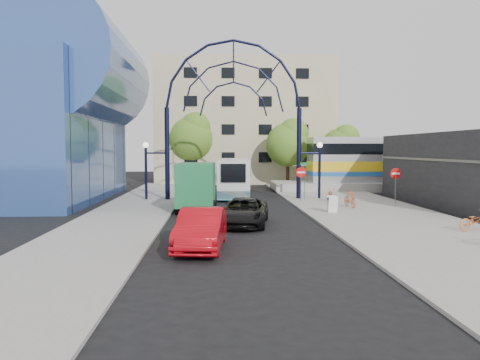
{
  "coord_description": "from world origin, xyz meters",
  "views": [
    {
      "loc": [
        -1.36,
        -21.43,
        3.92
      ],
      "look_at": [
        0.07,
        6.0,
        2.08
      ],
      "focal_mm": 35.0,
      "sensor_mm": 36.0,
      "label": 1
    }
  ],
  "objects": [
    {
      "name": "train_car",
      "position": [
        20.0,
        22.0,
        2.9
      ],
      "size": [
        25.1,
        3.05,
        4.2
      ],
      "color": "#B7B7BC",
      "rests_on": "train_platform"
    },
    {
      "name": "bike_far_a",
      "position": [
        10.67,
        -0.58,
        0.59
      ],
      "size": [
        1.9,
        1.05,
        0.95
      ],
      "primitive_type": "imported",
      "rotation": [
        0.0,
        0.0,
        1.81
      ],
      "color": "#CC6628",
      "rests_on": "sidewalk_east"
    },
    {
      "name": "tree_north_b",
      "position": [
        -3.88,
        29.93,
        5.27
      ],
      "size": [
        5.12,
        5.12,
        8.0
      ],
      "color": "#382314",
      "rests_on": "ground"
    },
    {
      "name": "ground",
      "position": [
        0.0,
        0.0,
        0.0
      ],
      "size": [
        120.0,
        120.0,
        0.0
      ],
      "primitive_type": "plane",
      "color": "black",
      "rests_on": "ground"
    },
    {
      "name": "stop_sign",
      "position": [
        4.8,
        12.0,
        1.99
      ],
      "size": [
        0.8,
        0.07,
        2.5
      ],
      "color": "slate",
      "rests_on": "sidewalk_east"
    },
    {
      "name": "gateway_arch",
      "position": [
        0.0,
        14.0,
        8.56
      ],
      "size": [
        13.64,
        0.44,
        12.1
      ],
      "color": "black",
      "rests_on": "ground"
    },
    {
      "name": "do_not_enter_sign",
      "position": [
        11.0,
        10.0,
        1.98
      ],
      "size": [
        0.76,
        0.07,
        2.48
      ],
      "color": "slate",
      "rests_on": "sidewalk_east"
    },
    {
      "name": "transit_hall",
      "position": [
        -15.3,
        15.0,
        6.7
      ],
      "size": [
        16.5,
        18.0,
        14.5
      ],
      "color": "#33549D",
      "rests_on": "ground"
    },
    {
      "name": "city_bus",
      "position": [
        0.22,
        17.7,
        1.59
      ],
      "size": [
        3.08,
        11.17,
        3.03
      ],
      "rotation": [
        0.0,
        0.0,
        -0.05
      ],
      "color": "silver",
      "rests_on": "ground"
    },
    {
      "name": "plaza_west",
      "position": [
        -6.5,
        6.0,
        0.06
      ],
      "size": [
        5.0,
        50.0,
        0.12
      ],
      "primitive_type": "cube",
      "color": "gray",
      "rests_on": "ground"
    },
    {
      "name": "sidewalk_east",
      "position": [
        8.0,
        4.0,
        0.06
      ],
      "size": [
        8.0,
        56.0,
        0.12
      ],
      "primitive_type": "cube",
      "color": "gray",
      "rests_on": "ground"
    },
    {
      "name": "commercial_block_east",
      "position": [
        16.0,
        10.0,
        2.5
      ],
      "size": [
        6.0,
        16.0,
        5.0
      ],
      "primitive_type": "cube",
      "color": "black",
      "rests_on": "ground"
    },
    {
      "name": "tree_north_c",
      "position": [
        12.12,
        27.93,
        4.28
      ],
      "size": [
        4.16,
        4.16,
        6.5
      ],
      "color": "#382314",
      "rests_on": "ground"
    },
    {
      "name": "street_name_sign",
      "position": [
        5.2,
        12.6,
        2.13
      ],
      "size": [
        0.7,
        0.7,
        2.8
      ],
      "color": "slate",
      "rests_on": "sidewalk_east"
    },
    {
      "name": "train_platform",
      "position": [
        20.0,
        22.0,
        0.4
      ],
      "size": [
        32.0,
        5.0,
        0.8
      ],
      "primitive_type": "cube",
      "color": "gray",
      "rests_on": "ground"
    },
    {
      "name": "bike_near_a",
      "position": [
        6.92,
        11.77,
        0.6
      ],
      "size": [
        0.79,
        1.89,
        0.97
      ],
      "primitive_type": "imported",
      "rotation": [
        0.0,
        0.0,
        -0.08
      ],
      "color": "#FA4532",
      "rests_on": "sidewalk_east"
    },
    {
      "name": "red_sedan",
      "position": [
        -1.93,
        -3.29,
        0.79
      ],
      "size": [
        2.1,
        4.95,
        1.59
      ],
      "primitive_type": "imported",
      "rotation": [
        0.0,
        0.0,
        -0.09
      ],
      "color": "#B10A14",
      "rests_on": "ground"
    },
    {
      "name": "apartment_block",
      "position": [
        2.0,
        34.97,
        7.0
      ],
      "size": [
        20.0,
        12.1,
        14.0
      ],
      "color": "tan",
      "rests_on": "ground"
    },
    {
      "name": "bike_near_b",
      "position": [
        7.38,
        8.43,
        0.66
      ],
      "size": [
        0.73,
        1.85,
        1.08
      ],
      "primitive_type": "imported",
      "rotation": [
        0.0,
        0.0,
        0.13
      ],
      "color": "#D15F29",
      "rests_on": "sidewalk_east"
    },
    {
      "name": "black_suv",
      "position": [
        0.07,
        2.23,
        0.69
      ],
      "size": [
        3.06,
        5.29,
        1.39
      ],
      "primitive_type": "imported",
      "rotation": [
        0.0,
        0.0,
        -0.16
      ],
      "color": "black",
      "rests_on": "ground"
    },
    {
      "name": "green_truck",
      "position": [
        -2.53,
        8.21,
        1.51
      ],
      "size": [
        2.5,
        6.08,
        3.03
      ],
      "rotation": [
        0.0,
        0.0,
        -0.03
      ],
      "color": "black",
      "rests_on": "ground"
    },
    {
      "name": "tree_north_a",
      "position": [
        6.12,
        25.93,
        4.61
      ],
      "size": [
        4.48,
        4.48,
        7.0
      ],
      "color": "#382314",
      "rests_on": "ground"
    },
    {
      "name": "sandwich_board",
      "position": [
        5.6,
        5.98,
        0.74
      ],
      "size": [
        0.55,
        0.61,
        0.99
      ],
      "color": "white",
      "rests_on": "sidewalk_east"
    }
  ]
}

